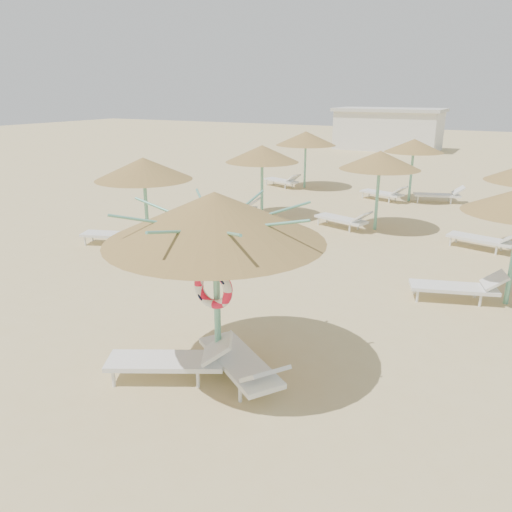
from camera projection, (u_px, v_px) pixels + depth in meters
The scene contains 6 objects.
ground at pixel (210, 362), 8.87m from camera, with size 120.00×120.00×0.00m, color tan.
main_palapa at pixel (215, 218), 7.71m from camera, with size 3.49×3.49×3.12m.
lounger_main_a at pixel (174, 359), 8.25m from camera, with size 2.12×1.52×0.75m.
lounger_main_b at pixel (243, 364), 8.10m from camera, with size 2.13×1.72×0.78m.
palapa_field at pixel (392, 162), 16.63m from camera, with size 19.09×14.56×2.72m.
service_hut at pixel (388, 129), 40.23m from camera, with size 8.40×4.40×3.25m.
Camera 1 is at (4.46, -6.47, 4.59)m, focal length 35.00 mm.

